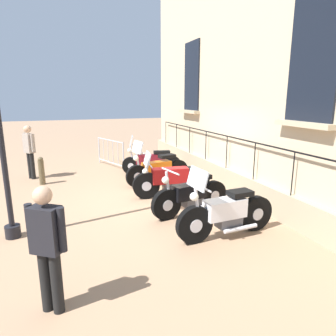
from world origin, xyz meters
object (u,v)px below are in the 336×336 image
at_px(motorcycle_orange, 158,169).
at_px(pedestrian_walking, 47,244).
at_px(crowd_barrier, 111,152).
at_px(motorcycle_maroon, 151,162).
at_px(bollard, 41,171).
at_px(motorcycle_white, 226,214).
at_px(motorcycle_black, 191,196).
at_px(motorcycle_red, 171,180).
at_px(pedestrian_standing, 29,149).

distance_m(motorcycle_orange, pedestrian_walking, 5.79).
relative_size(motorcycle_orange, crowd_barrier, 1.19).
bearing_deg(motorcycle_maroon, bollard, 3.09).
bearing_deg(motorcycle_orange, motorcycle_white, 91.97).
bearing_deg(motorcycle_black, motorcycle_maroon, -93.49).
distance_m(motorcycle_maroon, bollard, 3.57).
relative_size(motorcycle_white, bollard, 2.45).
xyz_separation_m(crowd_barrier, pedestrian_walking, (2.01, 7.89, 0.36)).
height_order(motorcycle_black, bollard, motorcycle_black).
xyz_separation_m(motorcycle_maroon, bollard, (3.57, 0.19, 0.02)).
height_order(motorcycle_white, bollard, motorcycle_white).
bearing_deg(pedestrian_walking, motorcycle_orange, -120.96).
xyz_separation_m(motorcycle_red, motorcycle_white, (-0.16, 2.59, -0.00)).
bearing_deg(motorcycle_orange, pedestrian_standing, -28.50).
bearing_deg(pedestrian_standing, crowd_barrier, -161.58).
bearing_deg(bollard, pedestrian_standing, -67.51).
bearing_deg(motorcycle_maroon, motorcycle_white, 89.24).
bearing_deg(pedestrian_standing, motorcycle_maroon, 170.52).
xyz_separation_m(motorcycle_orange, pedestrian_walking, (2.97, 4.95, 0.46)).
height_order(motorcycle_maroon, pedestrian_walking, pedestrian_walking).
relative_size(motorcycle_orange, pedestrian_walking, 1.29).
distance_m(motorcycle_maroon, pedestrian_walking, 7.09).
distance_m(motorcycle_orange, bollard, 3.56).
bearing_deg(crowd_barrier, motorcycle_black, 99.49).
relative_size(pedestrian_standing, pedestrian_walking, 1.07).
relative_size(motorcycle_red, pedestrian_standing, 1.21).
height_order(motorcycle_white, pedestrian_walking, pedestrian_walking).
relative_size(motorcycle_red, motorcycle_black, 1.06).
relative_size(motorcycle_maroon, bollard, 2.39).
bearing_deg(pedestrian_walking, motorcycle_black, -141.17).
relative_size(crowd_barrier, pedestrian_standing, 1.01).
bearing_deg(motorcycle_black, motorcycle_orange, -90.86).
relative_size(motorcycle_black, bollard, 2.30).
bearing_deg(crowd_barrier, pedestrian_walking, 75.71).
bearing_deg(motorcycle_white, motorcycle_black, -82.29).
relative_size(motorcycle_maroon, pedestrian_walking, 1.26).
height_order(motorcycle_white, crowd_barrier, motorcycle_white).
xyz_separation_m(motorcycle_black, crowd_barrier, (0.92, -5.53, 0.13)).
bearing_deg(bollard, motorcycle_white, 124.80).
height_order(motorcycle_orange, motorcycle_red, motorcycle_orange).
distance_m(motorcycle_maroon, motorcycle_black, 3.96).
xyz_separation_m(motorcycle_white, bollard, (3.50, -5.03, -0.03)).
bearing_deg(crowd_barrier, motorcycle_orange, 108.18).
relative_size(motorcycle_orange, motorcycle_black, 1.06).
xyz_separation_m(motorcycle_black, pedestrian_walking, (2.93, 2.36, 0.49)).
xyz_separation_m(bollard, pedestrian_walking, (-0.39, 6.12, 0.49)).
bearing_deg(bollard, motorcycle_orange, 160.82).
xyz_separation_m(motorcycle_orange, motorcycle_white, (-0.13, 3.86, 0.01)).
bearing_deg(motorcycle_black, pedestrian_standing, -51.43).
height_order(motorcycle_maroon, motorcycle_white, motorcycle_white).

